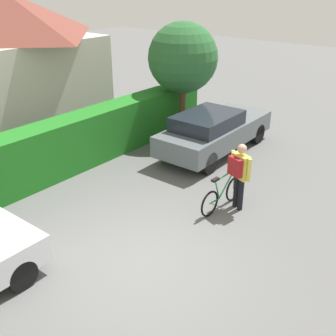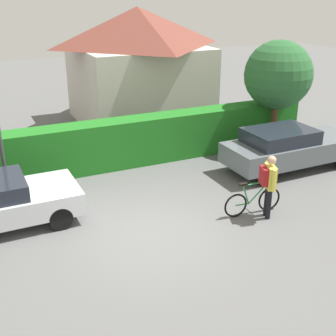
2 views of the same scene
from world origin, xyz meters
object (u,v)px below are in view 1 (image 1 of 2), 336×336
at_px(bicycle, 222,194).
at_px(parked_car_far, 214,130).
at_px(person_rider, 239,170).
at_px(tree_kerbside, 183,58).

bearing_deg(bicycle, parked_car_far, 36.61).
bearing_deg(bicycle, person_rider, -55.05).
distance_m(bicycle, person_rider, 0.76).
relative_size(parked_car_far, bicycle, 2.70).
relative_size(person_rider, tree_kerbside, 0.44).
distance_m(bicycle, tree_kerbside, 5.92).
bearing_deg(tree_kerbside, parked_car_far, -113.46).
height_order(bicycle, tree_kerbside, tree_kerbside).
bearing_deg(parked_car_far, tree_kerbside, 66.54).
distance_m(person_rider, tree_kerbside, 5.78).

